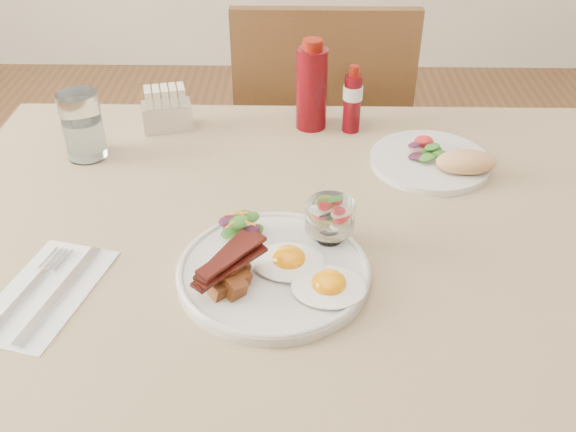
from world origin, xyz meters
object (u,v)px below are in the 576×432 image
second_plate (438,160)px  sugar_caddy (167,111)px  chair_far (320,147)px  hot_sauce_bottle (352,100)px  ketchup_bottle (312,87)px  water_glass (83,129)px  main_plate (273,272)px  table (330,268)px  fruit_cup (330,216)px

second_plate → sugar_caddy: bearing=164.5°
chair_far → hot_sauce_bottle: size_ratio=6.77×
chair_far → hot_sauce_bottle: bearing=-81.7°
ketchup_bottle → water_glass: ketchup_bottle is taller
hot_sauce_bottle → sugar_caddy: 0.37m
main_plate → sugar_caddy: 0.51m
hot_sauce_bottle → main_plate: bearing=-107.0°
table → hot_sauce_bottle: bearing=81.6°
chair_far → main_plate: 0.83m
fruit_cup → sugar_caddy: fruit_cup is taller
chair_far → ketchup_bottle: ketchup_bottle is taller
table → hot_sauce_bottle: size_ratio=9.68×
main_plate → ketchup_bottle: size_ratio=1.53×
second_plate → water_glass: bearing=177.3°
fruit_cup → ketchup_bottle: (-0.02, 0.40, 0.03)m
hot_sauce_bottle → chair_far: bearing=98.3°
fruit_cup → second_plate: (0.21, 0.24, -0.04)m
chair_far → sugar_caddy: chair_far is taller
table → fruit_cup: (-0.01, -0.05, 0.15)m
second_plate → sugar_caddy: 0.54m
main_plate → second_plate: bearing=47.1°
chair_far → second_plate: chair_far is taller
water_glass → sugar_caddy: bearing=40.6°
chair_far → hot_sauce_bottle: chair_far is taller
hot_sauce_bottle → water_glass: size_ratio=1.08×
sugar_caddy → hot_sauce_bottle: bearing=-14.4°
chair_far → second_plate: 0.57m
fruit_cup → water_glass: water_glass is taller
table → fruit_cup: bearing=-98.4°
second_plate → table: bearing=-137.0°
chair_far → ketchup_bottle: (-0.03, -0.32, 0.31)m
table → fruit_cup: fruit_cup is taller
fruit_cup → hot_sauce_bottle: size_ratio=0.55×
main_plate → hot_sauce_bottle: 0.48m
table → chair_far: bearing=90.0°
ketchup_bottle → second_plate: bearing=-34.4°
table → chair_far: 0.68m
fruit_cup → ketchup_bottle: size_ratio=0.42×
chair_far → sugar_caddy: (-0.32, -0.33, 0.27)m
hot_sauce_bottle → second_plate: bearing=-43.4°
ketchup_bottle → water_glass: bearing=-163.1°
chair_far → ketchup_bottle: 0.45m
ketchup_bottle → hot_sauce_bottle: (0.08, -0.02, -0.02)m
table → sugar_caddy: (-0.32, 0.33, 0.13)m
table → ketchup_bottle: (-0.03, 0.35, 0.17)m
main_plate → second_plate: (0.29, 0.31, 0.01)m
table → main_plate: bearing=-125.7°
chair_far → fruit_cup: 0.77m
main_plate → ketchup_bottle: bearing=82.9°
table → main_plate: size_ratio=4.75×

